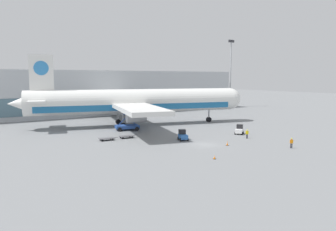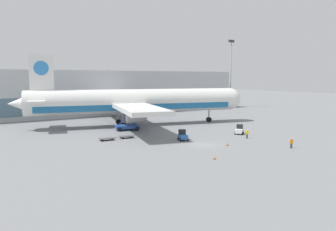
# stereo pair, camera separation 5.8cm
# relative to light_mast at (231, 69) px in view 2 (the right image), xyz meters

# --- Properties ---
(ground_plane) EXTENTS (400.00, 400.00, 0.00)m
(ground_plane) POSITION_rel_light_mast_xyz_m (-57.05, -52.94, -15.24)
(ground_plane) COLOR slate
(terminal_building) EXTENTS (90.00, 18.20, 14.00)m
(terminal_building) POSITION_rel_light_mast_xyz_m (-47.70, 7.09, -8.25)
(terminal_building) COLOR #B2B7BC
(terminal_building) RESTS_ON ground_plane
(light_mast) EXTENTS (2.80, 0.50, 26.71)m
(light_mast) POSITION_rel_light_mast_xyz_m (0.00, 0.00, 0.00)
(light_mast) COLOR #9EA0A5
(light_mast) RESTS_ON ground_plane
(airplane_main) EXTENTS (56.95, 48.47, 17.00)m
(airplane_main) POSITION_rel_light_mast_xyz_m (-56.62, -24.88, -9.40)
(airplane_main) COLOR white
(airplane_main) RESTS_ON ground_plane
(scissor_lift_loader) EXTENTS (5.79, 4.46, 5.63)m
(scissor_lift_loader) POSITION_rel_light_mast_xyz_m (-61.31, -30.54, -13.11)
(scissor_lift_loader) COLOR #284C99
(scissor_lift_loader) RESTS_ON ground_plane
(baggage_tug_foreground) EXTENTS (2.81, 2.63, 2.00)m
(baggage_tug_foreground) POSITION_rel_light_mast_xyz_m (-43.85, -48.29, -14.36)
(baggage_tug_foreground) COLOR silver
(baggage_tug_foreground) RESTS_ON ground_plane
(baggage_tug_mid) EXTENTS (2.30, 2.77, 2.00)m
(baggage_tug_mid) POSITION_rel_light_mast_xyz_m (-57.76, -47.16, -14.36)
(baggage_tug_mid) COLOR #2D66B7
(baggage_tug_mid) RESTS_ON ground_plane
(baggage_dolly_lead) EXTENTS (3.75, 1.73, 0.48)m
(baggage_dolly_lead) POSITION_rel_light_mast_xyz_m (-70.01, -39.49, -14.85)
(baggage_dolly_lead) COLOR #56565B
(baggage_dolly_lead) RESTS_ON ground_plane
(baggage_dolly_second) EXTENTS (3.75, 1.73, 0.48)m
(baggage_dolly_second) POSITION_rel_light_mast_xyz_m (-65.79, -39.40, -14.85)
(baggage_dolly_second) COLOR #56565B
(baggage_dolly_second) RESTS_ON ground_plane
(ground_crew_near) EXTENTS (0.50, 0.38, 1.77)m
(ground_crew_near) POSITION_rel_light_mast_xyz_m (-46.25, -52.70, -14.20)
(ground_crew_near) COLOR black
(ground_crew_near) RESTS_ON ground_plane
(ground_crew_far) EXTENTS (0.50, 0.37, 1.77)m
(ground_crew_far) POSITION_rel_light_mast_xyz_m (-46.70, -63.09, -14.20)
(ground_crew_far) COLOR black
(ground_crew_far) RESTS_ON ground_plane
(traffic_cone_near) EXTENTS (0.40, 0.40, 0.78)m
(traffic_cone_near) POSITION_rel_light_mast_xyz_m (-54.12, -55.47, -14.86)
(traffic_cone_near) COLOR black
(traffic_cone_near) RESTS_ON ground_plane
(traffic_cone_far) EXTENTS (0.40, 0.40, 0.58)m
(traffic_cone_far) POSITION_rel_light_mast_xyz_m (-62.39, -61.49, -14.96)
(traffic_cone_far) COLOR black
(traffic_cone_far) RESTS_ON ground_plane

